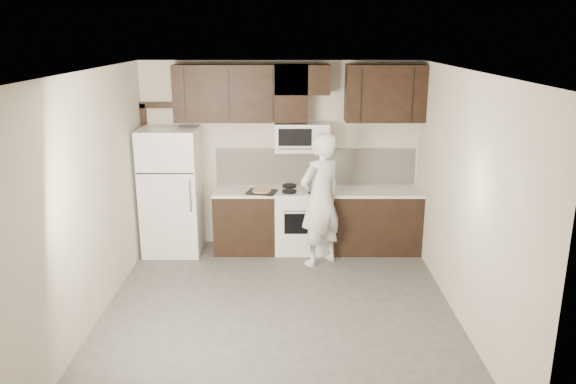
{
  "coord_description": "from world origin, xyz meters",
  "views": [
    {
      "loc": [
        0.12,
        -5.77,
        3.08
      ],
      "look_at": [
        0.1,
        0.9,
        1.17
      ],
      "focal_mm": 35.0,
      "sensor_mm": 36.0,
      "label": 1
    }
  ],
  "objects_px": {
    "person": "(320,200)",
    "microwave": "(302,137)",
    "stove": "(302,220)",
    "refrigerator": "(172,191)"
  },
  "relations": [
    {
      "from": "microwave",
      "to": "person",
      "type": "relative_size",
      "value": 0.42
    },
    {
      "from": "refrigerator",
      "to": "person",
      "type": "height_order",
      "value": "person"
    },
    {
      "from": "stove",
      "to": "person",
      "type": "height_order",
      "value": "person"
    },
    {
      "from": "stove",
      "to": "microwave",
      "type": "relative_size",
      "value": 1.24
    },
    {
      "from": "microwave",
      "to": "refrigerator",
      "type": "xyz_separation_m",
      "value": [
        -1.85,
        -0.17,
        -0.75
      ]
    },
    {
      "from": "person",
      "to": "stove",
      "type": "bearing_deg",
      "value": -103.14
    },
    {
      "from": "person",
      "to": "microwave",
      "type": "bearing_deg",
      "value": -107.36
    },
    {
      "from": "stove",
      "to": "microwave",
      "type": "xyz_separation_m",
      "value": [
        -0.0,
        0.12,
        1.19
      ]
    },
    {
      "from": "microwave",
      "to": "refrigerator",
      "type": "bearing_deg",
      "value": -174.85
    },
    {
      "from": "stove",
      "to": "microwave",
      "type": "distance_m",
      "value": 1.2
    }
  ]
}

